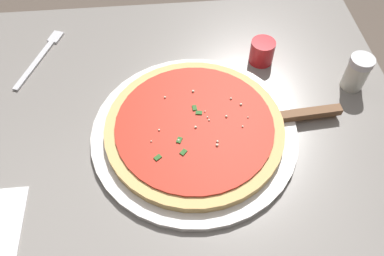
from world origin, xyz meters
name	(u,v)px	position (x,y,z in m)	size (l,w,h in m)	color
ground_plane	(179,251)	(0.00, 0.00, 0.00)	(5.00, 5.00, 0.00)	brown
restaurant_table	(171,164)	(0.00, 0.00, 0.58)	(0.90, 0.73, 0.74)	black
serving_plate	(192,133)	(0.04, -0.04, 0.74)	(0.38, 0.38, 0.01)	white
pizza	(192,128)	(0.04, -0.04, 0.76)	(0.32, 0.32, 0.02)	#DBB26B
pizza_server	(284,117)	(0.22, -0.02, 0.76)	(0.22, 0.08, 0.01)	silver
cup_small_sauce	(260,52)	(0.20, 0.14, 0.76)	(0.05, 0.05, 0.05)	#B2191E
fork	(40,56)	(-0.27, 0.20, 0.74)	(0.09, 0.18, 0.00)	silver
parmesan_shaker	(355,73)	(0.37, 0.06, 0.78)	(0.05, 0.05, 0.07)	silver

